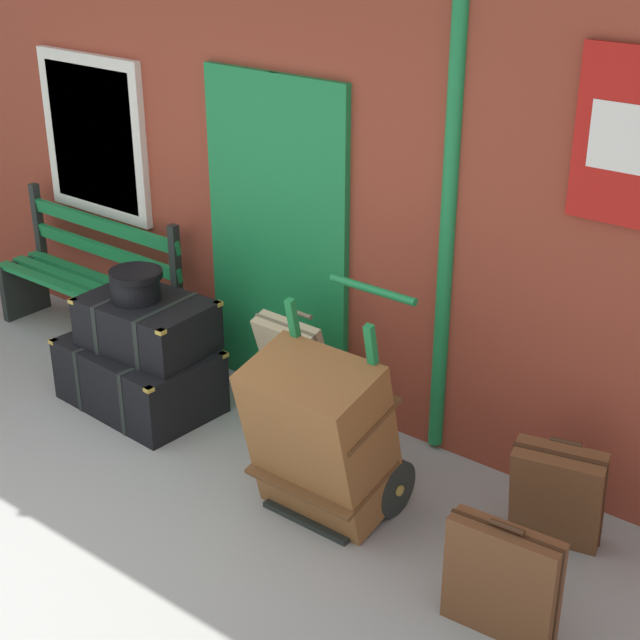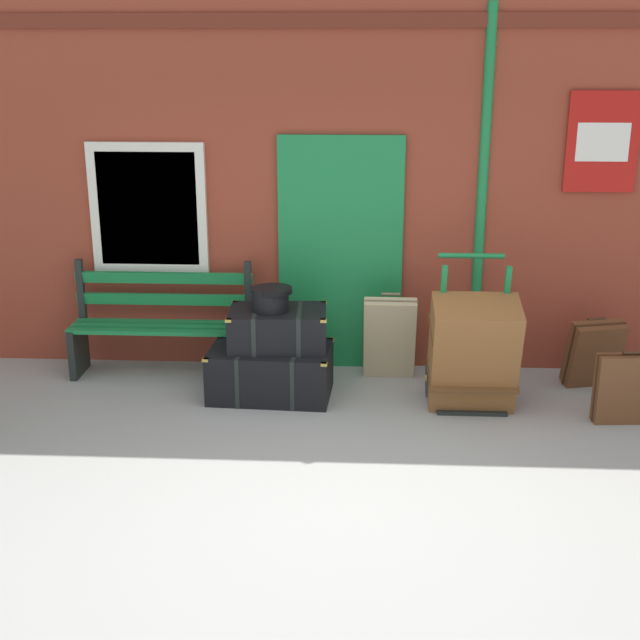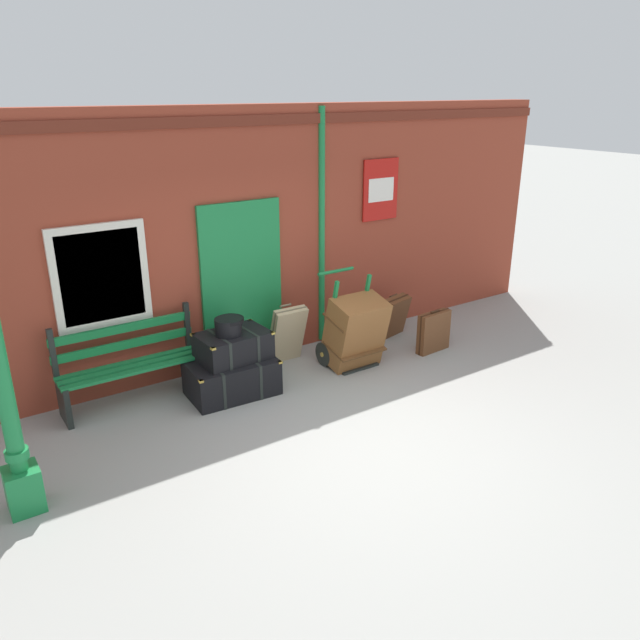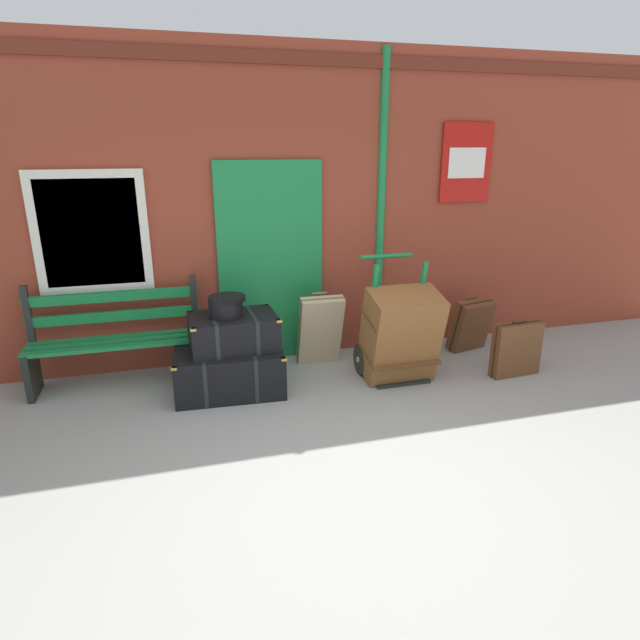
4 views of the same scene
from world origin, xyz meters
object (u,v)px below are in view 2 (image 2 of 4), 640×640
Objects in this scene: steamer_trunk_base at (271,372)px; suitcase_cream at (390,338)px; porters_trolley at (469,369)px; large_brown_trunk at (473,353)px; suitcase_beige at (629,389)px; suitcase_slate at (594,354)px; round_hatbox at (270,298)px; steamer_trunk_middle at (278,328)px; platform_bench at (162,326)px.

suitcase_cream reaches higher than steamer_trunk_base.
large_brown_trunk is (-0.00, -0.18, 0.21)m from porters_trolley.
porters_trolley is at bearing 162.74° from suitcase_beige.
steamer_trunk_base is 1.68m from large_brown_trunk.
suitcase_slate is at bearing -2.04° from suitcase_cream.
round_hatbox is 0.57× the size of suitcase_beige.
suitcase_beige is (1.19, -0.37, 0.01)m from porters_trolley.
round_hatbox is 0.28× the size of porters_trolley.
suitcase_beige is at bearing -23.28° from suitcase_cream.
large_brown_trunk reaches higher than suitcase_cream.
suitcase_slate is at bearing 96.75° from suitcase_beige.
suitcase_beige is (2.78, -0.44, -0.30)m from steamer_trunk_middle.
steamer_trunk_middle is 1.02m from suitcase_cream.
porters_trolley reaches higher than large_brown_trunk.
suitcase_cream reaches higher than suitcase_slate.
large_brown_trunk is at bearing 170.72° from suitcase_beige.
large_brown_trunk is 0.89m from suitcase_cream.
round_hatbox is 0.55× the size of suitcase_slate.
porters_trolley is (2.67, -0.49, -0.17)m from platform_bench.
large_brown_trunk is at bearing -6.76° from steamer_trunk_base.
steamer_trunk_base is 1.65m from porters_trolley.
suitcase_beige reaches higher than steamer_trunk_base.
large_brown_trunk reaches higher than round_hatbox.
platform_bench is 2.02× the size of suitcase_cream.
large_brown_trunk reaches higher than suitcase_slate.
platform_bench is 1.17m from steamer_trunk_middle.
suitcase_slate is at bearing 17.99° from porters_trolley.
platform_bench is 1.67× the size of large_brown_trunk.
suitcase_slate is (1.10, 0.53, -0.18)m from large_brown_trunk.
suitcase_beige is (0.09, -0.73, -0.02)m from suitcase_slate.
platform_bench reaches higher than steamer_trunk_middle.
porters_trolley is at bearing -0.71° from steamer_trunk_base.
platform_bench is at bearing 169.59° from porters_trolley.
steamer_trunk_middle is (0.06, 0.05, 0.37)m from steamer_trunk_base.
round_hatbox reaches higher than suitcase_beige.
platform_bench is at bearing 155.25° from steamer_trunk_base.
large_brown_trunk reaches higher than steamer_trunk_middle.
platform_bench is at bearing 167.44° from suitcase_beige.
porters_trolley is 1.94× the size of suitcase_slate.
porters_trolley is at bearing -10.41° from platform_bench.
steamer_trunk_base is 2.78m from suitcase_slate.
suitcase_cream is at bearing 156.72° from suitcase_beige.
porters_trolley is at bearing -1.56° from round_hatbox.
large_brown_trunk is (1.65, -0.20, 0.27)m from steamer_trunk_base.
platform_bench is at bearing 158.53° from steamer_trunk_middle.
round_hatbox is 1.70m from large_brown_trunk.
platform_bench is 3.78m from suitcase_slate.
suitcase_slate is (2.75, 0.34, 0.09)m from steamer_trunk_base.
suitcase_beige is at bearing -12.56° from platform_bench.
suitcase_beige is at bearing -7.82° from steamer_trunk_base.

